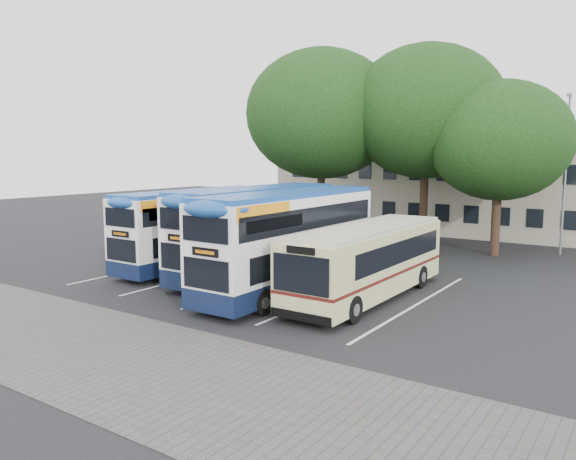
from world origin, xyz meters
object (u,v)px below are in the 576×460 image
(tree_left, at_px, (322,114))
(bus_dd_right, at_px, (290,237))
(tree_right, at_px, (500,141))
(tree_mid, at_px, (427,112))
(bus_dd_mid, at_px, (257,228))
(bus_single, at_px, (369,257))
(bus_dd_left, at_px, (196,225))
(lamp_post, at_px, (566,166))

(tree_left, xyz_separation_m, bus_dd_right, (6.10, -12.65, -5.95))
(tree_right, bearing_deg, bus_dd_right, -109.32)
(tree_left, distance_m, tree_mid, 6.59)
(bus_dd_mid, bearing_deg, bus_single, -7.03)
(bus_single, bearing_deg, bus_dd_left, 176.12)
(tree_left, bearing_deg, tree_mid, 15.59)
(lamp_post, xyz_separation_m, bus_dd_mid, (-10.95, -14.24, -2.77))
(tree_left, bearing_deg, bus_dd_left, -93.95)
(lamp_post, height_order, tree_left, tree_left)
(tree_left, height_order, bus_dd_right, tree_left)
(tree_right, distance_m, bus_dd_right, 15.09)
(bus_dd_mid, distance_m, bus_single, 6.26)
(lamp_post, relative_size, tree_mid, 0.73)
(lamp_post, distance_m, bus_dd_left, 20.76)
(lamp_post, distance_m, bus_dd_right, 18.05)
(lamp_post, relative_size, tree_left, 0.73)
(lamp_post, distance_m, bus_single, 16.12)
(tree_mid, distance_m, bus_dd_left, 15.81)
(lamp_post, xyz_separation_m, bus_dd_left, (-14.74, -14.33, -2.91))
(tree_left, distance_m, bus_single, 16.26)
(lamp_post, relative_size, bus_single, 0.93)
(bus_dd_left, bearing_deg, bus_single, -3.88)
(tree_left, height_order, bus_single, tree_left)
(lamp_post, bearing_deg, tree_right, -143.00)
(bus_dd_left, relative_size, bus_dd_right, 0.93)
(tree_right, xyz_separation_m, bus_dd_mid, (-7.88, -11.93, -4.16))
(tree_left, height_order, bus_dd_left, tree_left)
(tree_left, distance_m, bus_dd_left, 12.58)
(tree_mid, distance_m, bus_dd_right, 15.60)
(tree_mid, xyz_separation_m, bus_dd_left, (-7.11, -12.74, -6.11))
(bus_dd_mid, distance_m, bus_dd_right, 3.55)
(tree_mid, xyz_separation_m, bus_dd_mid, (-3.32, -12.65, -5.97))
(bus_dd_mid, relative_size, bus_single, 1.03)
(bus_dd_mid, bearing_deg, lamp_post, 52.45)
(bus_dd_right, bearing_deg, tree_left, 115.76)
(lamp_post, height_order, bus_single, lamp_post)
(bus_dd_right, distance_m, bus_single, 3.33)
(tree_right, bearing_deg, tree_left, -174.52)
(lamp_post, bearing_deg, tree_mid, -168.22)
(tree_right, relative_size, bus_dd_right, 0.97)
(tree_left, relative_size, bus_single, 1.27)
(tree_mid, relative_size, tree_right, 1.26)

